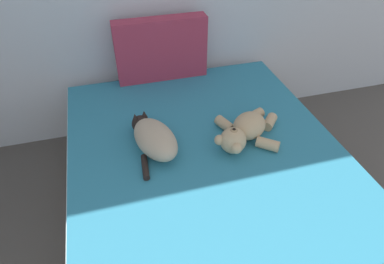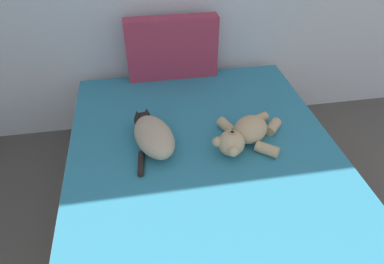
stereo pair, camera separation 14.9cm
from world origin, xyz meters
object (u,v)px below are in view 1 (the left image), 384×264
patterned_cushion (161,49)px  cell_phone (144,135)px  bed (212,197)px  teddy_bear (245,130)px  cat (154,138)px

patterned_cushion → cell_phone: patterned_cushion is taller
bed → cell_phone: cell_phone is taller
cell_phone → patterned_cushion: bearing=68.9°
teddy_bear → patterned_cushion: bearing=109.8°
patterned_cushion → bed: bearing=-86.1°
patterned_cushion → teddy_bear: size_ratio=1.40×
teddy_bear → cat: bearing=172.5°
cat → teddy_bear: same height
cell_phone → cat: bearing=-72.4°
patterned_cushion → cat: (-0.20, -0.73, -0.14)m
teddy_bear → cell_phone: size_ratio=2.78×
cat → teddy_bear: 0.49m
bed → cell_phone: (-0.30, 0.33, 0.25)m
cat → cell_phone: cat is taller
patterned_cushion → cat: patterned_cushion is taller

